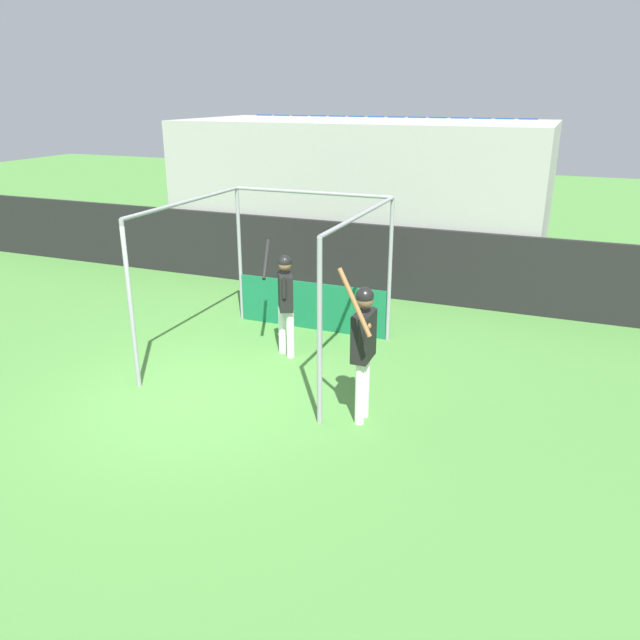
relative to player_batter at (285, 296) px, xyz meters
name	(u,v)px	position (x,y,z in m)	size (l,w,h in m)	color
ground_plane	(195,398)	(-0.57, -2.00, -1.07)	(60.00, 60.00, 0.00)	#477F38
outfield_wall	(333,257)	(-0.57, 3.75, -0.27)	(24.00, 0.12, 1.60)	black
bleacher_section	(363,197)	(-0.57, 5.81, 0.76)	(8.70, 4.00, 3.68)	#9E9E99
batting_cage	(295,279)	(-0.08, 0.58, 0.12)	(3.08, 3.38, 2.62)	gray
player_batter	(285,296)	(0.00, 0.00, 0.00)	(0.76, 0.74, 1.91)	white
player_waiting	(363,340)	(1.94, -1.69, 0.11)	(0.56, 0.82, 2.23)	white
baseball	(280,334)	(-0.47, 0.73, -1.04)	(0.07, 0.07, 0.07)	white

